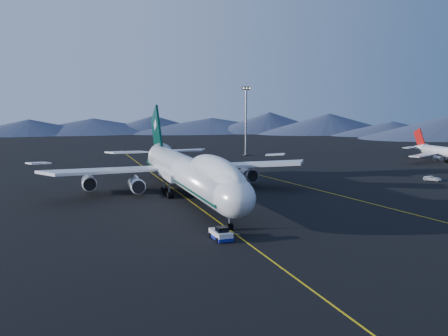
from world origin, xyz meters
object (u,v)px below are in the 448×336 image
object	(u,v)px
boeing_747	(187,172)
service_van	(433,178)
pushback_tug	(221,235)
floodlight_mast	(246,121)

from	to	relation	value
boeing_747	service_van	world-z (taller)	boeing_747
pushback_tug	boeing_747	bearing A→B (deg)	81.61
service_van	boeing_747	bearing A→B (deg)	146.08
pushback_tug	floodlight_mast	bearing A→B (deg)	64.15
service_van	pushback_tug	bearing A→B (deg)	169.71
boeing_747	floodlight_mast	size ratio (longest dim) A/B	2.81
boeing_747	floodlight_mast	bearing A→B (deg)	60.85
service_van	floodlight_mast	world-z (taller)	floodlight_mast
pushback_tug	floodlight_mast	world-z (taller)	floodlight_mast
pushback_tug	service_van	world-z (taller)	pushback_tug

